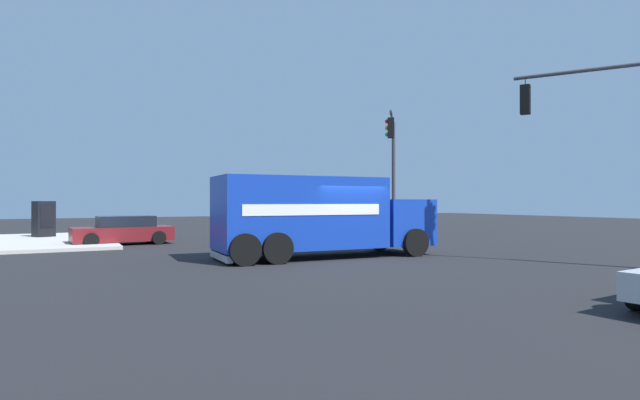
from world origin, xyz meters
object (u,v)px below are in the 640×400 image
traffic_light_secondary (634,126)px  vending_machine_red (44,219)px  traffic_light_primary (393,159)px  sedan_maroon (123,231)px  delivery_truck (319,216)px

traffic_light_secondary → vending_machine_red: (20.75, 15.93, -3.15)m
traffic_light_primary → sedan_maroon: 13.87m
traffic_light_primary → vending_machine_red: traffic_light_primary is taller
delivery_truck → traffic_light_secondary: bearing=-134.7°
sedan_maroon → vending_machine_red: vending_machine_red is taller
traffic_light_primary → vending_machine_red: bearing=64.4°
traffic_light_primary → traffic_light_secondary: 12.86m
traffic_light_secondary → vending_machine_red: traffic_light_secondary is taller
vending_machine_red → sedan_maroon: bearing=-146.6°
sedan_maroon → vending_machine_red: bearing=33.4°
traffic_light_primary → sedan_maroon: (2.79, 13.09, -3.62)m
traffic_light_secondary → sedan_maroon: traffic_light_secondary is taller
traffic_light_secondary → delivery_truck: bearing=45.3°
sedan_maroon → delivery_truck: bearing=-147.4°
delivery_truck → traffic_light_primary: 9.97m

